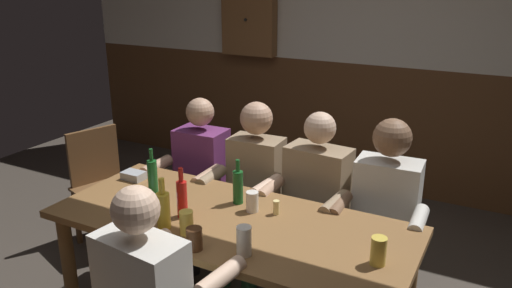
# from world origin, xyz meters

# --- Properties ---
(back_wall_wainscot) EXTENTS (6.33, 0.12, 1.20)m
(back_wall_wainscot) POSITION_xyz_m (0.00, 2.42, 0.60)
(back_wall_wainscot) COLOR brown
(back_wall_wainscot) RESTS_ON ground_plane
(dining_table) EXTENTS (1.97, 0.83, 0.74)m
(dining_table) POSITION_xyz_m (0.00, -0.07, 0.64)
(dining_table) COLOR brown
(dining_table) RESTS_ON ground_plane
(person_0) EXTENTS (0.50, 0.53, 1.18)m
(person_0) POSITION_xyz_m (-0.66, 0.57, 0.65)
(person_0) COLOR #6B2D66
(person_0) RESTS_ON ground_plane
(person_1) EXTENTS (0.50, 0.52, 1.20)m
(person_1) POSITION_xyz_m (-0.22, 0.57, 0.67)
(person_1) COLOR #997F60
(person_1) RESTS_ON ground_plane
(person_2) EXTENTS (0.56, 0.54, 1.19)m
(person_2) POSITION_xyz_m (0.22, 0.58, 0.66)
(person_2) COLOR #997F60
(person_2) RESTS_ON ground_plane
(person_3) EXTENTS (0.53, 0.53, 1.21)m
(person_3) POSITION_xyz_m (0.67, 0.57, 0.67)
(person_3) COLOR silver
(person_3) RESTS_ON ground_plane
(chair_empty_near_right) EXTENTS (0.56, 0.56, 0.88)m
(chair_empty_near_right) POSITION_xyz_m (-1.41, 0.41, 0.48)
(chair_empty_near_right) COLOR brown
(chair_empty_near_right) RESTS_ON ground_plane
(table_candle) EXTENTS (0.04, 0.04, 0.08)m
(table_candle) POSITION_xyz_m (0.19, 0.10, 0.78)
(table_candle) COLOR #F9E08C
(table_candle) RESTS_ON dining_table
(condiment_caddy) EXTENTS (0.14, 0.10, 0.05)m
(condiment_caddy) POSITION_xyz_m (-0.83, 0.11, 0.76)
(condiment_caddy) COLOR #B2B7BC
(condiment_caddy) RESTS_ON dining_table
(plate_0) EXTENTS (0.24, 0.24, 0.01)m
(plate_0) POSITION_xyz_m (-0.49, -0.17, 0.75)
(plate_0) COLOR white
(plate_0) RESTS_ON dining_table
(bottle_0) EXTENTS (0.07, 0.07, 0.27)m
(bottle_0) POSITION_xyz_m (-0.25, -0.31, 0.85)
(bottle_0) COLOR gold
(bottle_0) RESTS_ON dining_table
(bottle_1) EXTENTS (0.06, 0.06, 0.28)m
(bottle_1) POSITION_xyz_m (-0.24, -0.17, 0.85)
(bottle_1) COLOR red
(bottle_1) RESTS_ON dining_table
(bottle_2) EXTENTS (0.06, 0.06, 0.27)m
(bottle_2) POSITION_xyz_m (-0.59, 0.01, 0.85)
(bottle_2) COLOR #195923
(bottle_2) RESTS_ON dining_table
(bottle_3) EXTENTS (0.06, 0.06, 0.26)m
(bottle_3) POSITION_xyz_m (-0.06, 0.12, 0.84)
(bottle_3) COLOR #195923
(bottle_3) RESTS_ON dining_table
(pint_glass_0) EXTENTS (0.08, 0.08, 0.14)m
(pint_glass_0) POSITION_xyz_m (-0.43, -0.40, 0.81)
(pint_glass_0) COLOR gold
(pint_glass_0) RESTS_ON dining_table
(pint_glass_1) EXTENTS (0.07, 0.07, 0.13)m
(pint_glass_1) POSITION_xyz_m (0.82, -0.14, 0.81)
(pint_glass_1) COLOR #E5C64C
(pint_glass_1) RESTS_ON dining_table
(pint_glass_2) EXTENTS (0.07, 0.07, 0.14)m
(pint_glass_2) POSITION_xyz_m (0.24, -0.35, 0.81)
(pint_glass_2) COLOR white
(pint_glass_2) RESTS_ON dining_table
(pint_glass_3) EXTENTS (0.07, 0.07, 0.11)m
(pint_glass_3) POSITION_xyz_m (0.06, 0.07, 0.80)
(pint_glass_3) COLOR white
(pint_glass_3) RESTS_ON dining_table
(pint_glass_4) EXTENTS (0.08, 0.08, 0.11)m
(pint_glass_4) POSITION_xyz_m (0.01, -0.42, 0.80)
(pint_glass_4) COLOR #4C2D19
(pint_glass_4) RESTS_ON dining_table
(pint_glass_5) EXTENTS (0.07, 0.07, 0.12)m
(pint_glass_5) POSITION_xyz_m (-0.11, -0.31, 0.80)
(pint_glass_5) COLOR #E5C64C
(pint_glass_5) RESTS_ON dining_table
(wall_dart_cabinet) EXTENTS (0.56, 0.15, 0.70)m
(wall_dart_cabinet) POSITION_xyz_m (-1.18, 2.29, 1.56)
(wall_dart_cabinet) COLOR brown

